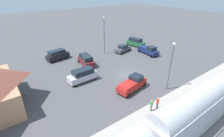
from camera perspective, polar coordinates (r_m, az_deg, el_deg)
name	(u,v)px	position (r m, az deg, el deg)	size (l,w,h in m)	color
ground_plane	(128,75)	(31.27, 5.53, -2.19)	(200.00, 200.00, 0.00)	#4C4C4F
railway_track	(203,117)	(24.63, 28.45, -14.26)	(4.80, 70.00, 0.30)	slate
platform	(175,101)	(25.89, 20.64, -10.24)	(3.20, 46.00, 0.30)	#A8A399
pedestrian_on_platform	(151,105)	(22.34, 13.25, -11.88)	(0.36, 0.36, 1.71)	brown
pedestrian_waiting_far	(158,102)	(22.94, 15.20, -11.01)	(0.36, 0.36, 1.71)	#333338
suv_maroon	(86,60)	(34.95, -8.80, 2.88)	(5.12, 2.89, 2.22)	maroon
suv_silver	(83,75)	(29.10, -9.98, -2.22)	(2.09, 4.95, 2.22)	silver
pickup_navy	(149,50)	(41.36, 12.28, 6.14)	(5.53, 2.79, 2.14)	navy
pickup_red	(132,84)	(26.66, 6.91, -5.13)	(2.89, 5.66, 2.14)	red
suv_green	(136,42)	(46.60, 8.03, 8.91)	(5.18, 3.09, 2.22)	#236638
suv_black	(57,55)	(39.15, -18.03, 4.46)	(2.75, 5.16, 2.22)	black
sedan_charcoal	(123,48)	(42.07, 3.71, 6.82)	(2.86, 4.81, 1.74)	#47494F
light_pole_near_platform	(171,61)	(26.25, 19.46, 2.37)	(0.44, 0.44, 7.72)	#515156
light_pole_lot_center	(104,31)	(39.83, -2.70, 12.44)	(0.44, 0.44, 8.62)	#515156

